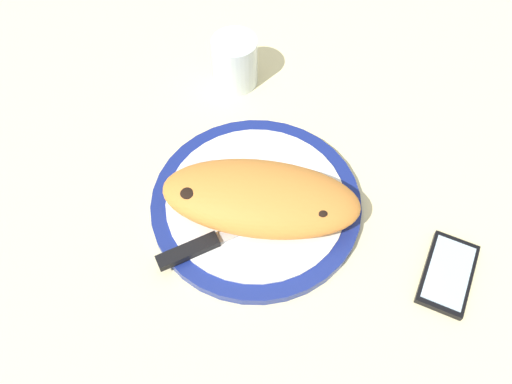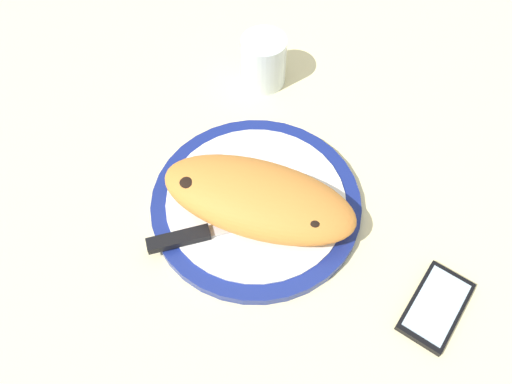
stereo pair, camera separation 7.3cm
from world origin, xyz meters
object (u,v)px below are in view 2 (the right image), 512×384
object	(u,v)px
fork	(232,163)
smartphone	(436,306)
water_glass	(264,64)
plate	(256,203)
calzone	(258,198)
knife	(200,234)

from	to	relation	value
fork	smartphone	world-z (taller)	fork
smartphone	water_glass	distance (cm)	46.93
plate	calzone	world-z (taller)	calzone
smartphone	water_glass	bearing A→B (deg)	-55.36
calzone	water_glass	size ratio (longest dim) A/B	3.34
fork	smartphone	distance (cm)	34.87
calzone	knife	size ratio (longest dim) A/B	1.43
plate	knife	distance (cm)	9.79
plate	calzone	distance (cm)	4.50
fork	calzone	bearing A→B (deg)	122.22
knife	water_glass	world-z (taller)	water_glass
plate	knife	bearing A→B (deg)	43.93
calzone	fork	world-z (taller)	calzone
plate	fork	world-z (taller)	fork
fork	water_glass	size ratio (longest dim) A/B	1.72
knife	smartphone	size ratio (longest dim) A/B	1.60
plate	calzone	size ratio (longest dim) A/B	1.04
water_glass	knife	bearing A→B (deg)	80.54
smartphone	calzone	bearing A→B (deg)	-24.38
knife	calzone	bearing A→B (deg)	-146.29
knife	smartphone	xyz separation A→B (cm)	(-32.00, 6.15, -1.82)
knife	water_glass	distance (cm)	32.85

